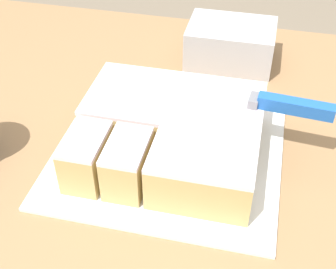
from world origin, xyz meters
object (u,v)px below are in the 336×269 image
cake (170,134)px  storage_box (230,44)px  cake_board (168,154)px  knife (266,102)px

cake → storage_box: (0.06, 0.33, -0.00)m
cake_board → cake: cake is taller
knife → cake_board: bearing=26.3°
knife → storage_box: bearing=-67.4°
cake → storage_box: 0.33m
cake_board → cake: size_ratio=1.28×
cake_board → cake: 0.04m
cake_board → cake: bearing=39.9°
cake_board → storage_box: size_ratio=2.07×
cake → storage_box: same height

